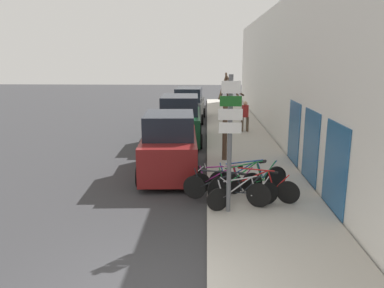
{
  "coord_description": "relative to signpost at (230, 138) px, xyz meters",
  "views": [
    {
      "loc": [
        0.97,
        -5.51,
        3.99
      ],
      "look_at": [
        0.55,
        5.14,
        1.53
      ],
      "focal_mm": 35.0,
      "sensor_mm": 36.0,
      "label": 1
    }
  ],
  "objects": [
    {
      "name": "bicycle_4",
      "position": [
        0.0,
        1.31,
        -1.55
      ],
      "size": [
        2.11,
        0.44,
        0.85
      ],
      "rotation": [
        0.0,
        0.0,
        1.64
      ],
      "color": "black",
      "rests_on": "sidewalk_curb"
    },
    {
      "name": "ground_plane",
      "position": [
        -1.54,
        7.73,
        -2.07
      ],
      "size": [
        80.0,
        80.0,
        0.0
      ],
      "primitive_type": "plane",
      "color": "#333335"
    },
    {
      "name": "bicycle_5",
      "position": [
        0.68,
        1.62,
        -1.53
      ],
      "size": [
        2.35,
        0.75,
        0.91
      ],
      "rotation": [
        0.0,
        0.0,
        1.84
      ],
      "color": "black",
      "rests_on": "sidewalk_curb"
    },
    {
      "name": "bicycle_1",
      "position": [
        -0.04,
        0.57,
        -1.53
      ],
      "size": [
        2.34,
        0.81,
        0.91
      ],
      "rotation": [
        0.0,
        0.0,
        1.26
      ],
      "color": "black",
      "rests_on": "sidewalk_curb"
    },
    {
      "name": "bicycle_2",
      "position": [
        0.91,
        0.93,
        -1.55
      ],
      "size": [
        2.03,
        0.98,
        0.87
      ],
      "rotation": [
        0.0,
        0.0,
        1.13
      ],
      "color": "black",
      "rests_on": "sidewalk_curb"
    },
    {
      "name": "street_tree",
      "position": [
        0.16,
        5.0,
        -0.3
      ],
      "size": [
        1.07,
        1.41,
        3.31
      ],
      "color": "#4C3828",
      "rests_on": "sidewalk_curb"
    },
    {
      "name": "parked_car_0",
      "position": [
        -1.84,
        3.53,
        -1.07
      ],
      "size": [
        2.2,
        4.27,
        2.17
      ],
      "rotation": [
        0.0,
        0.0,
        0.06
      ],
      "color": "maroon",
      "rests_on": "ground"
    },
    {
      "name": "building_facade",
      "position": [
        2.81,
        10.46,
        1.16
      ],
      "size": [
        0.23,
        32.0,
        6.5
      ],
      "color": "silver",
      "rests_on": "ground"
    },
    {
      "name": "parked_car_1",
      "position": [
        -1.84,
        8.69,
        -1.04
      ],
      "size": [
        2.21,
        4.71,
        2.25
      ],
      "rotation": [
        0.0,
        0.0,
        0.03
      ],
      "color": "#144728",
      "rests_on": "ground"
    },
    {
      "name": "bicycle_0",
      "position": [
        0.41,
        0.26,
        -1.56
      ],
      "size": [
        1.93,
        0.77,
        0.84
      ],
      "rotation": [
        0.0,
        0.0,
        1.92
      ],
      "color": "black",
      "rests_on": "sidewalk_curb"
    },
    {
      "name": "sidewalk_curb",
      "position": [
        1.06,
        10.53,
        -1.99
      ],
      "size": [
        3.2,
        32.0,
        0.15
      ],
      "color": "#ADA89E",
      "rests_on": "ground"
    },
    {
      "name": "signpost",
      "position": [
        0.0,
        0.0,
        0.0
      ],
      "size": [
        0.59,
        0.13,
        3.46
      ],
      "color": "#595B60",
      "rests_on": "sidewalk_curb"
    },
    {
      "name": "parked_car_2",
      "position": [
        -1.7,
        14.92,
        -1.1
      ],
      "size": [
        2.1,
        4.72,
        2.13
      ],
      "rotation": [
        0.0,
        0.0,
        -0.04
      ],
      "color": "#51565B",
      "rests_on": "ground"
    },
    {
      "name": "pedestrian_near",
      "position": [
        1.46,
        10.72,
        -0.99
      ],
      "size": [
        0.42,
        0.36,
        1.61
      ],
      "rotation": [
        0.0,
        0.0,
        3.12
      ],
      "color": "#4C3D2D",
      "rests_on": "sidewalk_curb"
    },
    {
      "name": "bicycle_3",
      "position": [
        0.62,
        1.15,
        -1.5
      ],
      "size": [
        2.31,
        1.32,
        0.98
      ],
      "rotation": [
        0.0,
        0.0,
        2.08
      ],
      "color": "black",
      "rests_on": "sidewalk_curb"
    }
  ]
}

